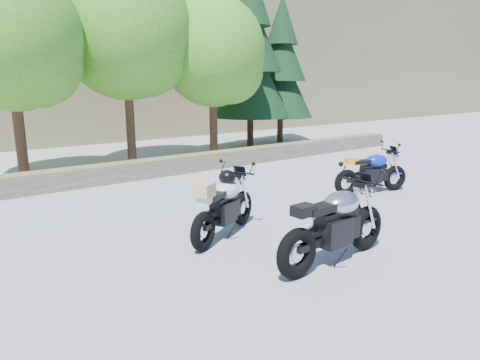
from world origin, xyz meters
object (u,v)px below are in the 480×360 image
(white_bike, at_px, (224,205))
(backpack, at_px, (372,179))
(blue_bike, at_px, (372,173))
(silver_bike, at_px, (335,226))

(white_bike, height_order, backpack, white_bike)
(white_bike, relative_size, blue_bike, 0.96)
(silver_bike, height_order, blue_bike, silver_bike)
(silver_bike, relative_size, white_bike, 1.21)
(white_bike, bearing_deg, backpack, -18.78)
(silver_bike, xyz_separation_m, blue_bike, (3.92, 2.20, -0.07))
(white_bike, bearing_deg, blue_bike, -23.13)
(silver_bike, height_order, backpack, silver_bike)
(silver_bike, distance_m, backpack, 5.30)
(blue_bike, bearing_deg, backpack, 50.70)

